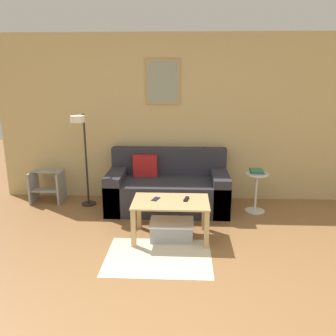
{
  "coord_description": "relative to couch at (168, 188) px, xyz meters",
  "views": [
    {
      "loc": [
        0.11,
        -2.36,
        1.98
      ],
      "look_at": [
        -0.08,
        1.81,
        0.85
      ],
      "focal_mm": 38.0,
      "sensor_mm": 36.0,
      "label": 1
    }
  ],
  "objects": [
    {
      "name": "cell_phone",
      "position": [
        -0.1,
        -0.97,
        0.18
      ],
      "size": [
        0.11,
        0.15,
        0.01
      ],
      "primitive_type": "cube",
      "rotation": [
        0.0,
        0.0,
        -0.32
      ],
      "color": "#1E2338",
      "rests_on": "coffee_table"
    },
    {
      "name": "wall_back",
      "position": [
        0.13,
        0.47,
        0.98
      ],
      "size": [
        5.6,
        0.09,
        2.55
      ],
      "color": "tan",
      "rests_on": "ground_plane"
    },
    {
      "name": "remote_control",
      "position": [
        0.27,
        -0.97,
        0.19
      ],
      "size": [
        0.07,
        0.16,
        0.02
      ],
      "primitive_type": "cube",
      "rotation": [
        0.0,
        0.0,
        -0.23
      ],
      "color": "black",
      "rests_on": "coffee_table"
    },
    {
      "name": "step_stool",
      "position": [
        -1.9,
        0.16,
        -0.03
      ],
      "size": [
        0.48,
        0.38,
        0.49
      ],
      "color": "#99999E",
      "rests_on": "ground_plane"
    },
    {
      "name": "floor_lamp",
      "position": [
        -1.23,
        -0.12,
        0.7
      ],
      "size": [
        0.22,
        0.5,
        1.4
      ],
      "color": "black",
      "rests_on": "ground_plane"
    },
    {
      "name": "storage_bin",
      "position": [
        0.1,
        -1.03,
        -0.19
      ],
      "size": [
        0.53,
        0.38,
        0.22
      ],
      "color": "#9EA3A8",
      "rests_on": "ground_plane"
    },
    {
      "name": "area_rug",
      "position": [
        -0.03,
        -1.51,
        -0.3
      ],
      "size": [
        1.17,
        0.88,
        0.01
      ],
      "primitive_type": "cube",
      "color": "beige",
      "rests_on": "ground_plane"
    },
    {
      "name": "side_table",
      "position": [
        1.29,
        -0.11,
        0.05
      ],
      "size": [
        0.33,
        0.33,
        0.58
      ],
      "color": "silver",
      "rests_on": "ground_plane"
    },
    {
      "name": "book_stack",
      "position": [
        1.28,
        -0.09,
        0.31
      ],
      "size": [
        0.21,
        0.21,
        0.06
      ],
      "color": "#387F4C",
      "rests_on": "side_table"
    },
    {
      "name": "couch",
      "position": [
        0.0,
        0.0,
        0.0
      ],
      "size": [
        1.76,
        0.9,
        0.85
      ],
      "color": "#2D2D38",
      "rests_on": "ground_plane"
    },
    {
      "name": "ground_plane",
      "position": [
        0.13,
        -2.68,
        -0.3
      ],
      "size": [
        16.0,
        16.0,
        0.0
      ],
      "primitive_type": "plane",
      "color": "olive"
    },
    {
      "name": "coffee_table",
      "position": [
        0.09,
        -1.02,
        0.09
      ],
      "size": [
        0.92,
        0.59,
        0.48
      ],
      "color": "tan",
      "rests_on": "ground_plane"
    }
  ]
}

